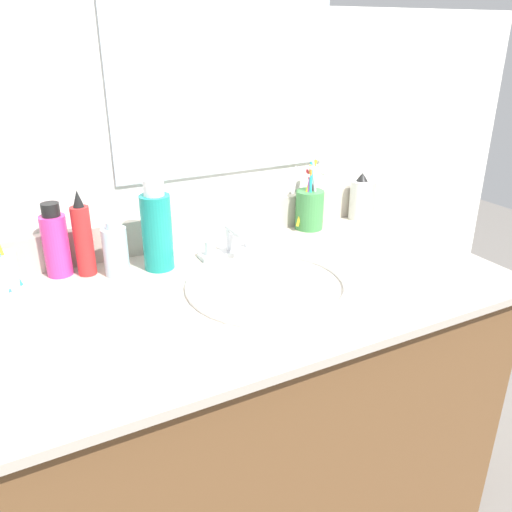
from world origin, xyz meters
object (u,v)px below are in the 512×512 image
at_px(soap_bar, 169,249).
at_px(bottle_gel_clear, 116,250).
at_px(bottle_spray_red, 83,238).
at_px(cup_white_ceramic, 0,271).
at_px(bottle_lotion_white, 360,199).
at_px(faucet, 231,245).
at_px(cup_green, 310,208).
at_px(bottle_soap_pink, 56,243).
at_px(bottle_mouthwash_teal, 157,229).

bearing_deg(soap_bar, bottle_gel_clear, -157.88).
xyz_separation_m(bottle_spray_red, cup_white_ceramic, (-0.18, -0.01, -0.04)).
xyz_separation_m(bottle_gel_clear, bottle_lotion_white, (0.74, 0.05, 0.00)).
bearing_deg(cup_white_ceramic, faucet, -5.03).
relative_size(cup_green, soap_bar, 3.06).
distance_m(bottle_soap_pink, bottle_lotion_white, 0.86).
xyz_separation_m(bottle_lotion_white, cup_green, (-0.18, -0.00, -0.00)).
relative_size(bottle_mouthwash_teal, bottle_soap_pink, 1.26).
xyz_separation_m(bottle_soap_pink, cup_green, (0.68, -0.01, -0.02)).
xyz_separation_m(cup_green, cup_white_ceramic, (-0.80, -0.03, -0.01)).
bearing_deg(faucet, soap_bar, 147.88).
relative_size(bottle_mouthwash_teal, bottle_gel_clear, 1.69).
distance_m(bottle_soap_pink, bottle_spray_red, 0.06).
bearing_deg(bottle_mouthwash_teal, soap_bar, 55.54).
bearing_deg(bottle_mouthwash_teal, faucet, -4.52).
bearing_deg(bottle_gel_clear, bottle_mouthwash_teal, -6.55).
bearing_deg(bottle_spray_red, bottle_gel_clear, -28.43).
bearing_deg(bottle_lotion_white, bottle_spray_red, -178.61).
bearing_deg(bottle_spray_red, bottle_lotion_white, 1.39).
height_order(bottle_gel_clear, cup_white_ceramic, cup_white_ceramic).
xyz_separation_m(faucet, soap_bar, (-0.13, 0.08, -0.02)).
height_order(cup_green, soap_bar, cup_green).
xyz_separation_m(bottle_mouthwash_teal, bottle_spray_red, (-0.16, 0.04, -0.01)).
distance_m(faucet, cup_white_ceramic, 0.52).
distance_m(faucet, bottle_mouthwash_teal, 0.20).
xyz_separation_m(bottle_gel_clear, cup_white_ceramic, (-0.24, 0.02, -0.01)).
height_order(bottle_soap_pink, bottle_lotion_white, bottle_soap_pink).
distance_m(faucet, bottle_spray_red, 0.35).
bearing_deg(soap_bar, bottle_spray_red, -172.97).
distance_m(bottle_mouthwash_teal, cup_white_ceramic, 0.34).
xyz_separation_m(bottle_soap_pink, bottle_lotion_white, (0.86, -0.01, -0.02)).
relative_size(faucet, cup_green, 0.82).
height_order(bottle_soap_pink, bottle_spray_red, bottle_spray_red).
bearing_deg(bottle_spray_red, bottle_soap_pink, 154.76).
distance_m(bottle_soap_pink, cup_green, 0.68).
relative_size(bottle_mouthwash_teal, bottle_lotion_white, 1.55).
bearing_deg(bottle_lotion_white, cup_white_ceramic, -178.10).
distance_m(bottle_mouthwash_teal, bottle_soap_pink, 0.23).
relative_size(bottle_soap_pink, cup_white_ceramic, 0.88).
bearing_deg(bottle_soap_pink, bottle_lotion_white, -0.48).
xyz_separation_m(bottle_lotion_white, bottle_spray_red, (-0.80, -0.02, 0.03)).
bearing_deg(cup_green, bottle_lotion_white, 0.33).
xyz_separation_m(bottle_gel_clear, bottle_soap_pink, (-0.12, 0.06, 0.02)).
xyz_separation_m(faucet, bottle_mouthwash_teal, (-0.18, 0.01, 0.07)).
height_order(bottle_spray_red, soap_bar, bottle_spray_red).
distance_m(faucet, bottle_gel_clear, 0.28).
bearing_deg(soap_bar, bottle_soap_pink, 179.75).
bearing_deg(cup_green, soap_bar, 179.03).
xyz_separation_m(bottle_spray_red, cup_green, (0.62, 0.02, -0.03)).
bearing_deg(bottle_soap_pink, bottle_mouthwash_teal, -18.31).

